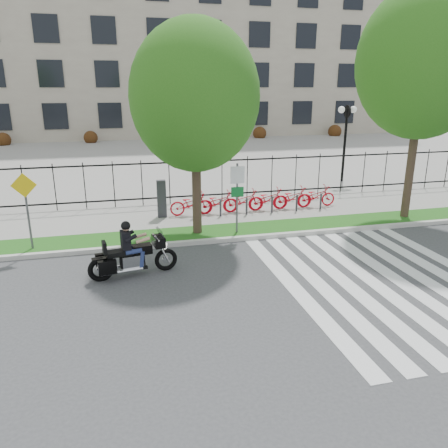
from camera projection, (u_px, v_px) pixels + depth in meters
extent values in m
plane|color=#3B3B3E|center=(216.00, 299.00, 11.15)|extent=(120.00, 120.00, 0.00)
cube|color=beige|center=(189.00, 243.00, 14.92)|extent=(60.00, 0.20, 0.15)
cube|color=#205A16|center=(185.00, 235.00, 15.71)|extent=(60.00, 1.50, 0.15)
cube|color=gray|center=(176.00, 216.00, 18.02)|extent=(60.00, 3.50, 0.15)
cube|color=gray|center=(145.00, 155.00, 34.28)|extent=(80.00, 34.00, 0.10)
cube|color=#A09281|center=(128.00, 42.00, 49.80)|extent=(60.00, 20.00, 20.00)
cylinder|color=black|center=(344.00, 147.00, 23.94)|extent=(0.14, 0.14, 4.00)
cylinder|color=black|center=(347.00, 111.00, 23.37)|extent=(0.06, 0.70, 0.70)
sphere|color=white|center=(342.00, 110.00, 23.26)|extent=(0.36, 0.36, 0.36)
sphere|color=white|center=(353.00, 109.00, 23.42)|extent=(0.36, 0.36, 0.36)
cylinder|color=#31251B|center=(197.00, 186.00, 15.27)|extent=(0.32, 0.32, 3.41)
ellipsoid|color=#236316|center=(195.00, 97.00, 14.37)|extent=(4.31, 4.31, 4.96)
cylinder|color=#31251B|center=(411.00, 162.00, 17.07)|extent=(0.32, 0.32, 4.43)
ellipsoid|color=#236316|center=(424.00, 62.00, 15.96)|extent=(4.90, 4.90, 5.64)
cube|color=#2D2D33|center=(162.00, 199.00, 17.41)|extent=(0.35, 0.25, 1.50)
imported|color=red|center=(191.00, 204.00, 17.77)|extent=(1.76, 0.61, 0.92)
cylinder|color=#2D2D33|center=(194.00, 210.00, 17.34)|extent=(0.08, 0.08, 0.70)
imported|color=red|center=(218.00, 202.00, 18.02)|extent=(1.76, 0.61, 0.92)
cylinder|color=#2D2D33|center=(221.00, 208.00, 17.59)|extent=(0.08, 0.08, 0.70)
imported|color=red|center=(243.00, 201.00, 18.27)|extent=(1.76, 0.61, 0.92)
cylinder|color=#2D2D33|center=(247.00, 206.00, 17.84)|extent=(0.08, 0.08, 0.70)
imported|color=red|center=(268.00, 199.00, 18.53)|extent=(1.76, 0.61, 0.92)
cylinder|color=#2D2D33|center=(272.00, 205.00, 18.10)|extent=(0.08, 0.08, 0.70)
imported|color=red|center=(292.00, 198.00, 18.78)|extent=(1.76, 0.61, 0.92)
cylinder|color=#2D2D33|center=(297.00, 203.00, 18.35)|extent=(0.08, 0.08, 0.70)
imported|color=red|center=(316.00, 196.00, 19.03)|extent=(1.76, 0.61, 0.92)
cylinder|color=#2D2D33|center=(321.00, 201.00, 18.60)|extent=(0.08, 0.08, 0.70)
cylinder|color=#59595B|center=(237.00, 199.00, 15.40)|extent=(0.07, 0.07, 2.50)
cube|color=white|center=(238.00, 175.00, 15.11)|extent=(0.50, 0.03, 0.60)
cube|color=#0C6626|center=(237.00, 192.00, 15.29)|extent=(0.45, 0.03, 0.35)
cylinder|color=#59595B|center=(28.00, 213.00, 13.84)|extent=(0.07, 0.07, 2.40)
cube|color=yellow|center=(24.00, 185.00, 13.53)|extent=(0.78, 0.03, 0.78)
torus|color=black|center=(166.00, 260.00, 12.79)|extent=(0.69, 0.24, 0.68)
torus|color=black|center=(101.00, 270.00, 12.09)|extent=(0.73, 0.26, 0.72)
cube|color=black|center=(159.00, 241.00, 12.53)|extent=(0.38, 0.58, 0.29)
cube|color=#26262B|center=(161.00, 233.00, 12.49)|extent=(0.22, 0.51, 0.30)
cube|color=silver|center=(132.00, 261.00, 12.39)|extent=(0.64, 0.42, 0.39)
cube|color=black|center=(142.00, 249.00, 12.40)|extent=(0.59, 0.42, 0.26)
cube|color=black|center=(119.00, 253.00, 12.17)|extent=(0.74, 0.46, 0.14)
cube|color=black|center=(104.00, 248.00, 11.96)|extent=(0.15, 0.35, 0.33)
cube|color=black|center=(107.00, 267.00, 11.84)|extent=(0.51, 0.23, 0.39)
cube|color=black|center=(104.00, 260.00, 12.36)|extent=(0.51, 0.23, 0.39)
cube|color=black|center=(126.00, 240.00, 12.13)|extent=(0.30, 0.43, 0.51)
sphere|color=tan|center=(126.00, 227.00, 12.03)|extent=(0.23, 0.23, 0.23)
sphere|color=black|center=(126.00, 226.00, 12.02)|extent=(0.27, 0.27, 0.27)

